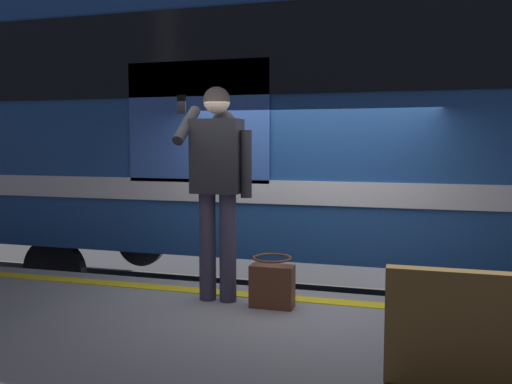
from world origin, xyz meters
TOP-DOWN VIEW (x-y plane):
  - ground_plane at (0.00, 0.00)m, footprint 24.10×24.10m
  - safety_line at (0.00, 0.30)m, footprint 12.41×0.16m
  - track_rail_near at (0.00, -1.32)m, footprint 16.46×0.08m
  - track_rail_far at (0.00, -2.75)m, footprint 16.46×0.08m
  - train_carriage at (-1.19, -2.03)m, footprint 13.58×2.81m
  - passenger at (0.54, 0.50)m, footprint 0.57×0.55m
  - handbag at (0.06, 0.57)m, footprint 0.35×0.32m

SIDE VIEW (x-z plane):
  - ground_plane at x=0.00m, z-range 0.00..0.00m
  - track_rail_near at x=0.00m, z-range 0.00..0.16m
  - track_rail_far at x=0.00m, z-range 0.00..0.16m
  - safety_line at x=0.00m, z-range 0.86..0.86m
  - handbag at x=0.06m, z-range 0.84..1.25m
  - passenger at x=0.54m, z-range 1.02..2.79m
  - train_carriage at x=-1.19m, z-range 0.54..4.76m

